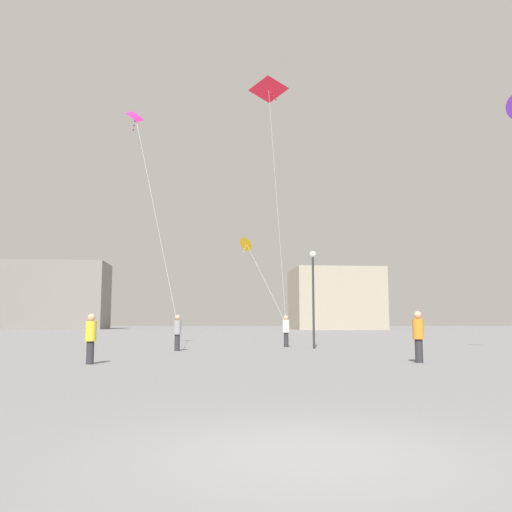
# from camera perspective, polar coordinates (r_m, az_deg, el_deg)

# --- Properties ---
(ground_plane) EXTENTS (300.00, 300.00, 0.00)m
(ground_plane) POSITION_cam_1_polar(r_m,az_deg,el_deg) (6.28, 5.68, -20.48)
(ground_plane) COLOR slate
(person_in_grey) EXTENTS (0.39, 0.39, 1.77)m
(person_in_grey) POSITION_cam_1_polar(r_m,az_deg,el_deg) (26.89, -8.45, -7.99)
(person_in_grey) COLOR #2D2D33
(person_in_grey) RESTS_ON ground_plane
(person_in_yellow) EXTENTS (0.37, 0.37, 1.72)m
(person_in_yellow) POSITION_cam_1_polar(r_m,az_deg,el_deg) (19.29, -17.34, -8.25)
(person_in_yellow) COLOR #2D2D33
(person_in_yellow) RESTS_ON ground_plane
(person_in_orange) EXTENTS (0.40, 0.40, 1.82)m
(person_in_orange) POSITION_cam_1_polar(r_m,az_deg,el_deg) (19.92, 17.05, -8.06)
(person_in_orange) COLOR #2D2D33
(person_in_orange) RESTS_ON ground_plane
(person_in_white) EXTENTS (0.39, 0.39, 1.80)m
(person_in_white) POSITION_cam_1_polar(r_m,az_deg,el_deg) (30.61, 3.25, -7.90)
(person_in_white) COLOR #2D2D33
(person_in_white) RESTS_ON ground_plane
(kite_crimson_delta) EXTENTS (1.95, 2.19, 13.73)m
(kite_crimson_delta) POSITION_cam_1_polar(r_m,az_deg,el_deg) (31.55, 1.41, 17.08)
(kite_crimson_delta) COLOR red
(kite_amber_diamond) EXTENTS (2.76, 7.38, 6.12)m
(kite_amber_diamond) POSITION_cam_1_polar(r_m,az_deg,el_deg) (37.57, -1.02, 1.26)
(kite_amber_diamond) COLOR yellow
(kite_magenta_delta) EXTENTS (3.25, 2.62, 11.90)m
(kite_magenta_delta) POSITION_cam_1_polar(r_m,az_deg,el_deg) (31.33, -12.68, 13.70)
(kite_magenta_delta) COLOR #D12899
(building_centre_hall) EXTENTS (24.58, 12.53, 12.35)m
(building_centre_hall) POSITION_cam_1_polar(r_m,az_deg,el_deg) (106.57, -22.14, -3.96)
(building_centre_hall) COLOR gray
(building_centre_hall) RESTS_ON ground_plane
(building_right_hall) EXTENTS (15.89, 13.44, 10.71)m
(building_right_hall) POSITION_cam_1_polar(r_m,az_deg,el_deg) (95.87, 8.51, -4.61)
(building_right_hall) COLOR #A39984
(building_right_hall) RESTS_ON ground_plane
(lamppost_east) EXTENTS (0.36, 0.36, 5.27)m
(lamppost_east) POSITION_cam_1_polar(r_m,az_deg,el_deg) (28.96, 6.16, -2.93)
(lamppost_east) COLOR #2D2D30
(lamppost_east) RESTS_ON ground_plane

